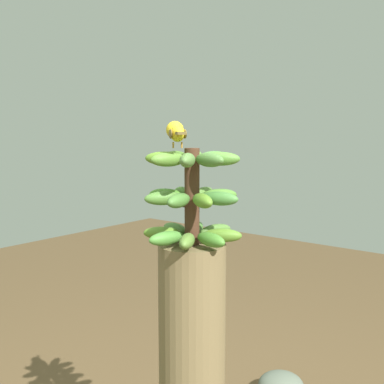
{
  "coord_description": "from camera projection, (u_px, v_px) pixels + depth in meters",
  "views": [
    {
      "loc": [
        -0.85,
        1.06,
        1.26
      ],
      "look_at": [
        0.0,
        0.0,
        1.09
      ],
      "focal_mm": 44.86,
      "sensor_mm": 36.0,
      "label": 1
    }
  ],
  "objects": [
    {
      "name": "banana_bunch",
      "position": [
        192.0,
        197.0,
        1.37
      ],
      "size": [
        0.29,
        0.29,
        0.28
      ],
      "color": "#4C2D1E",
      "rests_on": "banana_tree"
    },
    {
      "name": "perched_bird",
      "position": [
        177.0,
        132.0,
        1.36
      ],
      "size": [
        0.15,
        0.15,
        0.08
      ],
      "color": "#C68933",
      "rests_on": "banana_bunch"
    }
  ]
}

